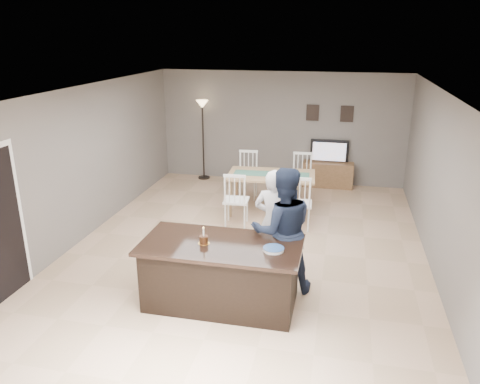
% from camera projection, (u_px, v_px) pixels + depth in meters
% --- Properties ---
extents(floor, '(8.00, 8.00, 0.00)m').
position_uv_depth(floor, '(248.00, 247.00, 8.18)').
color(floor, tan).
rests_on(floor, ground).
extents(room_shell, '(8.00, 8.00, 8.00)m').
position_uv_depth(room_shell, '(248.00, 154.00, 7.64)').
color(room_shell, slate).
rests_on(room_shell, floor).
extents(kitchen_island, '(2.15, 1.10, 0.90)m').
position_uv_depth(kitchen_island, '(221.00, 273.00, 6.37)').
color(kitchen_island, black).
rests_on(kitchen_island, floor).
extents(tv_console, '(1.20, 0.40, 0.60)m').
position_uv_depth(tv_console, '(328.00, 175.00, 11.32)').
color(tv_console, brown).
rests_on(tv_console, floor).
extents(television, '(0.91, 0.12, 0.53)m').
position_uv_depth(television, '(329.00, 151.00, 11.20)').
color(television, black).
rests_on(television, tv_console).
extents(tv_screen_glow, '(0.78, 0.00, 0.78)m').
position_uv_depth(tv_screen_glow, '(329.00, 152.00, 11.13)').
color(tv_screen_glow, orange).
rests_on(tv_screen_glow, tv_console).
extents(picture_frames, '(1.10, 0.02, 0.38)m').
position_uv_depth(picture_frames, '(330.00, 113.00, 11.05)').
color(picture_frames, black).
rests_on(picture_frames, room_shell).
extents(woman, '(0.66, 0.49, 1.66)m').
position_uv_depth(woman, '(273.00, 222.00, 7.11)').
color(woman, silver).
rests_on(woman, floor).
extents(man, '(1.06, 0.93, 1.85)m').
position_uv_depth(man, '(283.00, 230.00, 6.58)').
color(man, '#192237').
rests_on(man, floor).
extents(birthday_cake, '(0.16, 0.16, 0.24)m').
position_uv_depth(birthday_cake, '(204.00, 240.00, 6.21)').
color(birthday_cake, gold).
rests_on(birthday_cake, kitchen_island).
extents(plate_stack, '(0.27, 0.27, 0.04)m').
position_uv_depth(plate_stack, '(274.00, 249.00, 6.01)').
color(plate_stack, white).
rests_on(plate_stack, kitchen_island).
extents(dining_table, '(1.82, 2.08, 1.07)m').
position_uv_depth(dining_table, '(271.00, 181.00, 9.58)').
color(dining_table, '#A47F59').
rests_on(dining_table, floor).
extents(floor_lamp, '(0.30, 0.30, 1.99)m').
position_uv_depth(floor_lamp, '(203.00, 118.00, 11.56)').
color(floor_lamp, black).
rests_on(floor_lamp, floor).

